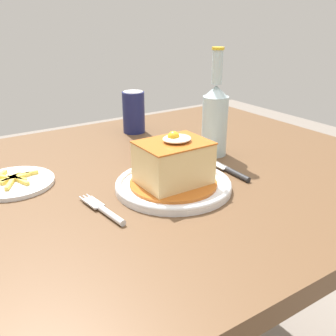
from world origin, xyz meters
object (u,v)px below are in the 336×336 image
object	(u,v)px
knife	(230,171)
side_plate_fries	(13,182)
main_plate	(173,185)
soda_can	(134,112)
beer_bottle_clear	(215,117)
fork	(105,211)

from	to	relation	value
knife	side_plate_fries	world-z (taller)	side_plate_fries
main_plate	soda_can	distance (m)	0.43
soda_can	side_plate_fries	distance (m)	0.45
beer_bottle_clear	main_plate	bearing A→B (deg)	-150.35
main_plate	knife	world-z (taller)	main_plate
soda_can	side_plate_fries	world-z (taller)	soda_can
main_plate	side_plate_fries	world-z (taller)	main_plate
main_plate	beer_bottle_clear	size ratio (longest dim) A/B	0.91
fork	side_plate_fries	distance (m)	0.25
side_plate_fries	beer_bottle_clear	bearing A→B (deg)	-10.58
soda_can	side_plate_fries	xyz separation A→B (m)	(-0.40, -0.20, -0.06)
main_plate	soda_can	xyz separation A→B (m)	(0.13, 0.40, 0.05)
knife	main_plate	bearing A→B (deg)	178.58
fork	beer_bottle_clear	xyz separation A→B (m)	(0.37, 0.14, 0.09)
fork	beer_bottle_clear	bearing A→B (deg)	20.39
soda_can	knife	bearing A→B (deg)	-86.45
beer_bottle_clear	side_plate_fries	xyz separation A→B (m)	(-0.48, 0.09, -0.09)
knife	fork	bearing A→B (deg)	-176.98
fork	soda_can	bearing A→B (deg)	55.16
knife	side_plate_fries	size ratio (longest dim) A/B	0.97
soda_can	side_plate_fries	bearing A→B (deg)	-153.98
beer_bottle_clear	side_plate_fries	world-z (taller)	beer_bottle_clear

